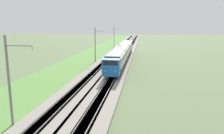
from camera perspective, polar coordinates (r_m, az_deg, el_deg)
The scene contains 9 objects.
ballast_main at distance 62.36m, azimuth -0.36°, elevation 2.73°, with size 240.00×4.40×0.30m.
ballast_adjacent at distance 61.90m, azimuth 3.37°, elevation 2.65°, with size 240.00×4.40×0.30m.
track_main at distance 62.35m, azimuth -0.36°, elevation 2.73°, with size 240.00×1.57×0.45m.
track_adjacent at distance 61.90m, azimuth 3.37°, elevation 2.65°, with size 240.00×1.57×0.45m.
grass_verge at distance 63.59m, azimuth -6.01°, elevation 2.74°, with size 240.00×10.08×0.12m.
passenger_train at distance 54.46m, azimuth 2.76°, elevation 3.86°, with size 40.87×2.91×5.04m.
catenary_mast_near at distance 21.13m, azimuth -25.20°, elevation -3.28°, with size 0.22×2.56×8.25m.
catenary_mast_mid at distance 53.63m, azimuth -4.37°, elevation 5.92°, with size 0.22×2.56×8.51m.
catenary_mast_far at distance 88.15m, azimuth 0.56°, elevation 7.88°, with size 0.22×2.56×8.41m.
Camera 1 is at (-11.05, -9.04, 9.09)m, focal length 35.00 mm.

